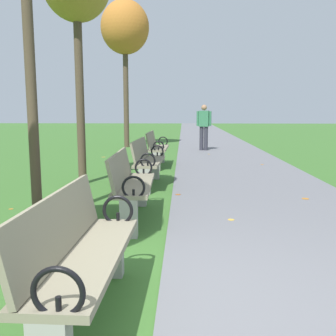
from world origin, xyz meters
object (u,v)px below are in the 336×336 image
(tree_4, at_px, (125,29))
(pedestrian_walking, at_px, (204,125))
(park_bench_2, at_px, (131,184))
(park_bench_1, at_px, (81,254))
(park_bench_4, at_px, (157,148))
(park_bench_3, at_px, (147,161))

(tree_4, xyz_separation_m, pedestrian_walking, (2.97, -1.33, -3.58))
(park_bench_2, bearing_deg, tree_4, 98.66)
(park_bench_1, distance_m, tree_4, 13.42)
(park_bench_2, distance_m, tree_4, 11.07)
(tree_4, bearing_deg, park_bench_4, -73.61)
(park_bench_3, distance_m, tree_4, 8.98)
(park_bench_2, xyz_separation_m, park_bench_3, (0.00, 2.33, 0.00))
(park_bench_2, relative_size, park_bench_4, 1.00)
(park_bench_1, relative_size, pedestrian_walking, 0.99)
(park_bench_1, xyz_separation_m, park_bench_2, (0.00, 2.51, 0.00))
(park_bench_1, relative_size, park_bench_3, 0.99)
(park_bench_1, relative_size, tree_4, 0.29)
(pedestrian_walking, bearing_deg, park_bench_4, -109.81)
(tree_4, bearing_deg, park_bench_1, -83.03)
(park_bench_1, height_order, park_bench_2, same)
(park_bench_4, bearing_deg, park_bench_1, -90.00)
(park_bench_3, height_order, pedestrian_walking, pedestrian_walking)
(park_bench_2, xyz_separation_m, park_bench_4, (-0.00, 4.92, 0.00))
(park_bench_4, xyz_separation_m, tree_4, (-1.55, 5.28, 4.03))
(park_bench_1, bearing_deg, pedestrian_walking, 82.88)
(park_bench_1, height_order, park_bench_4, same)
(park_bench_3, distance_m, pedestrian_walking, 6.71)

